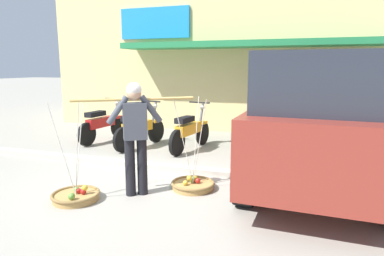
% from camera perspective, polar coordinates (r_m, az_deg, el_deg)
% --- Properties ---
extents(ground_plane, '(90.00, 90.00, 0.00)m').
position_cam_1_polar(ground_plane, '(5.75, -4.95, -9.21)').
color(ground_plane, '#9E998C').
extents(sidewalk_curb, '(20.00, 0.24, 0.10)m').
position_cam_1_polar(sidewalk_curb, '(6.35, -2.43, -6.80)').
color(sidewalk_curb, '#BAB4A5').
rests_on(sidewalk_curb, ground).
extents(fruit_vendor, '(1.49, 1.02, 1.70)m').
position_cam_1_polar(fruit_vendor, '(5.05, -9.55, -0.54)').
color(fruit_vendor, black).
rests_on(fruit_vendor, ground).
extents(fruit_basket_left_side, '(0.69, 0.69, 1.45)m').
position_cam_1_polar(fruit_basket_left_side, '(5.28, -18.95, -10.68)').
color(fruit_basket_left_side, '#B2894C').
rests_on(fruit_basket_left_side, ground).
extents(fruit_basket_right_side, '(0.69, 0.69, 1.45)m').
position_cam_1_polar(fruit_basket_right_side, '(5.45, 0.14, -9.45)').
color(fruit_basket_right_side, '#B2894C').
rests_on(fruit_basket_right_side, ground).
extents(motorcycle_nearest_shop, '(0.54, 1.82, 1.09)m').
position_cam_1_polar(motorcycle_nearest_shop, '(9.04, -14.84, 0.63)').
color(motorcycle_nearest_shop, black).
rests_on(motorcycle_nearest_shop, ground).
extents(motorcycle_second_in_row, '(0.60, 1.79, 1.09)m').
position_cam_1_polar(motorcycle_second_in_row, '(8.19, -8.84, -0.12)').
color(motorcycle_second_in_row, black).
rests_on(motorcycle_second_in_row, ground).
extents(motorcycle_third_in_row, '(0.55, 1.81, 1.09)m').
position_cam_1_polar(motorcycle_third_in_row, '(7.81, -0.36, -0.50)').
color(motorcycle_third_in_row, black).
rests_on(motorcycle_third_in_row, ground).
extents(parked_truck, '(2.30, 4.87, 2.10)m').
position_cam_1_polar(parked_truck, '(5.95, 21.08, 2.03)').
color(parked_truck, maroon).
rests_on(parked_truck, ground).
extents(storefront_building, '(13.00, 6.00, 4.20)m').
position_cam_1_polar(storefront_building, '(12.24, 11.80, 10.95)').
color(storefront_building, '#DBC684').
rests_on(storefront_building, ground).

